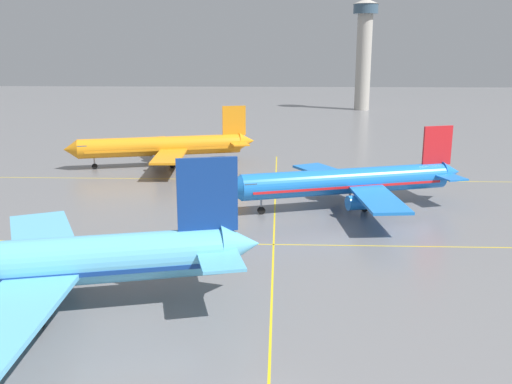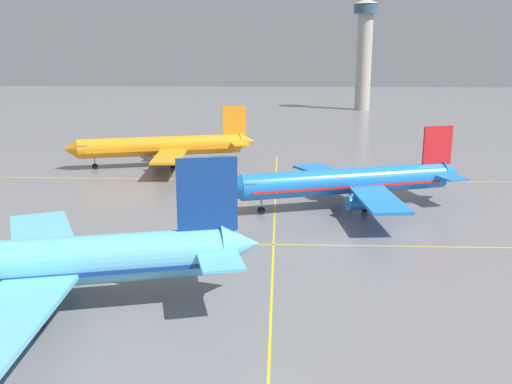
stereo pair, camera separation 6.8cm
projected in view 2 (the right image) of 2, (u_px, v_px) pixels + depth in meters
airliner_front_gate at (18, 266)px, 45.66m from camera, size 39.48×33.59×12.40m
airliner_second_row at (349, 181)px, 77.18m from camera, size 33.65×28.75×10.69m
airliner_third_row at (164, 146)px, 104.76m from camera, size 34.12×29.07×10.76m
taxiway_markings at (274, 244)px, 63.34m from camera, size 116.90×106.28×0.01m
control_tower at (365, 46)px, 197.67m from camera, size 8.82×8.82×37.52m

